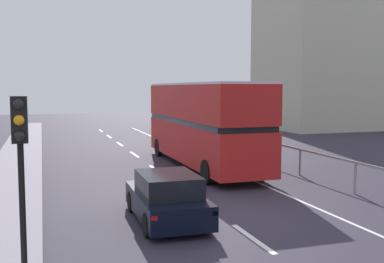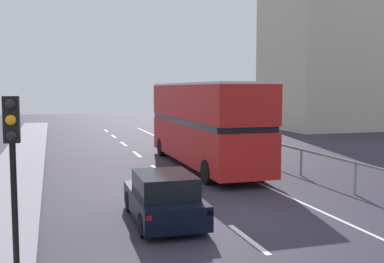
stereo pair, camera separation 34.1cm
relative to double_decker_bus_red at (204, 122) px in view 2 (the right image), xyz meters
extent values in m
cube|color=#2F2937|center=(-2.37, -8.68, -2.26)|extent=(73.06, 120.00, 0.10)
cube|color=silver|center=(-2.37, -10.78, -2.21)|extent=(0.16, 2.46, 0.01)
cube|color=silver|center=(-2.37, -5.44, -2.21)|extent=(0.16, 2.46, 0.01)
cube|color=silver|center=(-2.37, -0.10, -2.21)|extent=(0.16, 2.46, 0.01)
cube|color=silver|center=(-2.37, 5.23, -2.21)|extent=(0.16, 2.46, 0.01)
cube|color=silver|center=(-2.37, 10.57, -2.21)|extent=(0.16, 2.46, 0.01)
cube|color=silver|center=(-2.37, 15.91, -2.21)|extent=(0.16, 2.46, 0.01)
cube|color=silver|center=(-2.37, 21.24, -2.21)|extent=(0.16, 2.46, 0.01)
cube|color=silver|center=(0.92, 0.32, -2.21)|extent=(0.12, 46.00, 0.01)
cube|color=gray|center=(3.39, 0.32, -1.05)|extent=(0.08, 42.00, 0.08)
cylinder|color=gray|center=(3.39, -7.32, -1.63)|extent=(0.10, 0.10, 1.16)
cylinder|color=gray|center=(3.39, -3.50, -1.63)|extent=(0.10, 0.10, 1.16)
cylinder|color=gray|center=(3.39, 0.32, -1.63)|extent=(0.10, 0.10, 1.16)
cylinder|color=gray|center=(3.39, 4.13, -1.63)|extent=(0.10, 0.10, 1.16)
cylinder|color=gray|center=(3.39, 7.95, -1.63)|extent=(0.10, 0.10, 1.16)
cylinder|color=gray|center=(3.39, 11.77, -1.63)|extent=(0.10, 0.10, 1.16)
cylinder|color=gray|center=(3.39, 15.59, -1.63)|extent=(0.10, 0.10, 1.16)
cylinder|color=gray|center=(3.39, 19.41, -1.63)|extent=(0.10, 0.10, 1.16)
cube|color=#BBB79F|center=(24.21, 17.77, 6.96)|extent=(21.98, 9.93, 18.35)
cube|color=#B11B18|center=(0.00, -0.01, -0.95)|extent=(2.58, 11.30, 1.82)
cube|color=black|center=(0.00, -0.01, 0.07)|extent=(2.59, 10.85, 0.24)
cube|color=#B11B18|center=(0.00, -0.01, 1.00)|extent=(2.58, 11.30, 1.61)
cube|color=silver|center=(0.00, -0.01, 1.85)|extent=(2.52, 11.08, 0.10)
cube|color=black|center=(0.02, 5.62, -0.86)|extent=(2.27, 0.05, 1.27)
cube|color=yellow|center=(0.02, 5.62, 1.40)|extent=(1.52, 0.05, 0.28)
cylinder|color=black|center=(-1.15, 4.24, -1.71)|extent=(0.28, 1.00, 1.00)
cylinder|color=black|center=(1.18, 4.23, -1.71)|extent=(0.28, 1.00, 1.00)
cylinder|color=black|center=(-1.18, -4.05, -1.71)|extent=(0.28, 1.00, 1.00)
cylinder|color=black|center=(1.15, -4.06, -1.71)|extent=(0.28, 1.00, 1.00)
cube|color=black|center=(-4.07, -8.56, -1.70)|extent=(1.86, 4.04, 0.67)
cube|color=black|center=(-4.08, -8.76, -1.07)|extent=(1.61, 2.23, 0.58)
cube|color=red|center=(-4.90, -10.51, -1.53)|extent=(0.16, 0.06, 0.12)
cube|color=red|center=(-3.33, -10.55, -1.53)|extent=(0.16, 0.06, 0.12)
cylinder|color=black|center=(-4.85, -7.24, -1.89)|extent=(0.21, 0.64, 0.64)
cylinder|color=black|center=(-3.24, -7.28, -1.89)|extent=(0.21, 0.64, 0.64)
cylinder|color=black|center=(-4.91, -9.84, -1.89)|extent=(0.21, 0.64, 0.64)
cylinder|color=black|center=(-3.29, -9.88, -1.89)|extent=(0.21, 0.64, 0.64)
cylinder|color=black|center=(-7.86, -11.94, -0.29)|extent=(0.12, 0.12, 3.57)
cube|color=black|center=(-7.86, -11.94, 1.05)|extent=(0.30, 0.30, 0.90)
sphere|color=black|center=(-7.86, -12.11, 1.35)|extent=(0.20, 0.20, 0.20)
sphere|color=orange|center=(-7.86, -12.11, 1.05)|extent=(0.20, 0.20, 0.20)
sphere|color=black|center=(-7.86, -12.11, 0.75)|extent=(0.20, 0.20, 0.20)
camera|label=1|loc=(-7.45, -21.38, 1.64)|focal=43.42mm
camera|label=2|loc=(-7.12, -21.48, 1.64)|focal=43.42mm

